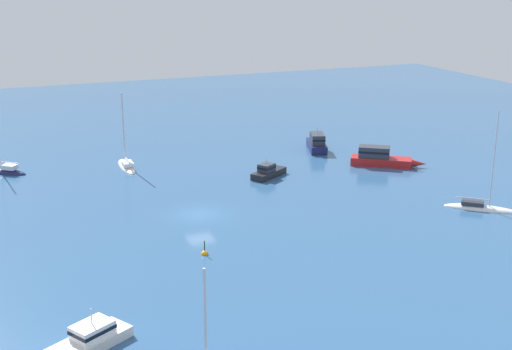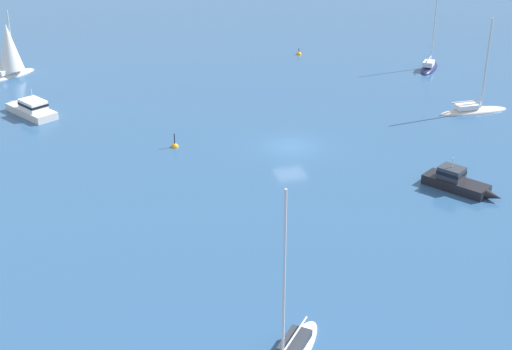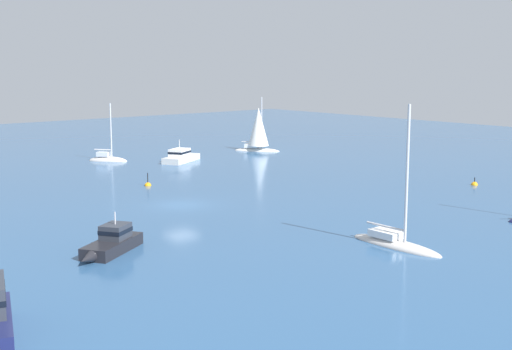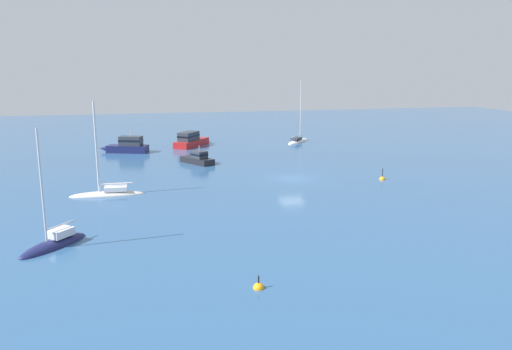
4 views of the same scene
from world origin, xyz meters
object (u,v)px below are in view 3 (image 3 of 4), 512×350
Objects in this scene: sailboat at (108,160)px; channel_buoy at (474,185)px; motor_cruiser_1 at (112,242)px; ketch at (395,243)px; sloop at (258,132)px; mooring_buoy at (148,186)px; powerboat at (181,156)px.

sailboat is 39.78m from channel_buoy.
ketch is at bearing 111.91° from motor_cruiser_1.
motor_cruiser_1 is (18.47, 34.62, 0.44)m from sailboat.
sloop is 7.09× the size of channel_buoy.
sailboat is at bearing -63.33° from channel_buoy.
sailboat is at bearing -138.99° from sloop.
mooring_buoy is (0.33, -27.78, -0.17)m from ketch.
sailboat is 0.79× the size of ketch.
sloop is 0.80× the size of ketch.
mooring_buoy is at bearing -177.81° from ketch.
channel_buoy is at bearing -98.14° from powerboat.
motor_cruiser_1 is at bearing -1.46° from channel_buoy.
powerboat is 38.01m from motor_cruiser_1.
motor_cruiser_1 is at bearing 53.10° from mooring_buoy.
powerboat is (-6.15, 5.67, 0.44)m from sailboat.
sloop is 13.03m from powerboat.
sailboat is at bearing 107.84° from powerboat.
ketch is 8.92× the size of channel_buoy.
sailboat is 17.40m from mooring_buoy.
powerboat reaches higher than mooring_buoy.
ketch is at bearing 21.59° from channel_buoy.
ketch is 6.08× the size of mooring_buoy.
channel_buoy is (1.09, 31.59, -2.45)m from sloop.
sloop is 46.93m from ketch.
powerboat is 4.52× the size of mooring_buoy.
sailboat reaches higher than channel_buoy.
ketch reaches higher than motor_cruiser_1.
ketch is at bearing -45.31° from sailboat.
channel_buoy is 0.68× the size of mooring_buoy.
mooring_buoy is (22.84, -18.87, 0.01)m from channel_buoy.
motor_cruiser_1 is 36.33m from channel_buoy.
sailboat reaches higher than mooring_buoy.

